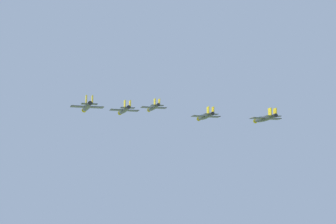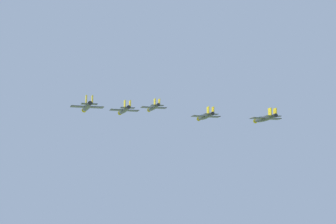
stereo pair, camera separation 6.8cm
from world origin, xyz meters
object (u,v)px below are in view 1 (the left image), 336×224
object	(u,v)px
jet_left_wingman	(124,110)
jet_right_wingman	(205,116)
jet_lead	(153,107)
jet_left_outer	(87,107)
jet_right_outer	(265,118)

from	to	relation	value
jet_left_wingman	jet_right_wingman	bearing A→B (deg)	-90.81
jet_lead	jet_left_outer	bearing A→B (deg)	139.14
jet_lead	jet_left_wingman	size ratio (longest dim) A/B	0.99
jet_left_outer	jet_right_outer	xyz separation A→B (m)	(-14.54, 64.43, -1.58)
jet_left_wingman	jet_right_outer	xyz separation A→B (m)	(8.04, 52.60, -3.87)
jet_left_outer	jet_right_outer	bearing A→B (deg)	-90.19
jet_lead	jet_left_wingman	xyz separation A→B (m)	(22.59, -11.83, -4.62)
jet_left_outer	jet_lead	bearing A→B (deg)	-40.56
jet_left_outer	jet_right_outer	distance (m)	66.07
jet_right_wingman	jet_left_outer	distance (m)	53.23
jet_right_wingman	jet_right_outer	bearing A→B (deg)	-139.31
jet_left_wingman	jet_lead	bearing A→B (deg)	-41.18
jet_lead	jet_left_outer	size ratio (longest dim) A/B	0.99
jet_lead	jet_right_outer	world-z (taller)	jet_lead
jet_left_outer	jet_right_outer	size ratio (longest dim) A/B	0.96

